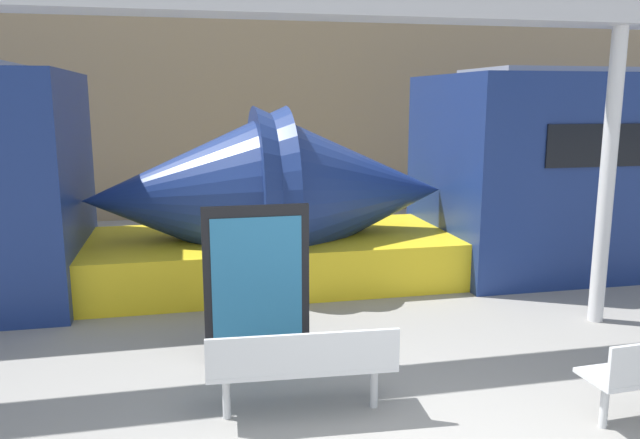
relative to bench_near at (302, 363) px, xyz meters
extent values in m
cube|color=#9E8460|center=(0.69, 9.76, 2.00)|extent=(56.00, 0.20, 5.00)
cone|color=navy|center=(1.55, 4.21, 0.82)|extent=(2.93, 2.63, 2.63)
cube|color=yellow|center=(1.83, 4.21, -0.15)|extent=(2.64, 2.46, 0.70)
cone|color=navy|center=(-0.90, 4.21, 0.82)|extent=(2.93, 2.63, 2.63)
cube|color=yellow|center=(-1.18, 4.21, -0.15)|extent=(2.64, 2.46, 0.70)
cube|color=silver|center=(0.00, 0.08, -0.06)|extent=(1.67, 0.54, 0.04)
cube|color=silver|center=(-0.01, -0.12, 0.14)|extent=(1.64, 0.14, 0.35)
cylinder|color=silver|center=(-0.65, 0.12, -0.29)|extent=(0.07, 0.07, 0.42)
cylinder|color=silver|center=(0.66, 0.04, -0.29)|extent=(0.07, 0.07, 0.42)
cylinder|color=silver|center=(2.45, -0.72, -0.29)|extent=(0.07, 0.07, 0.42)
cube|color=black|center=(-0.24, 1.27, 0.34)|extent=(1.10, 0.06, 1.68)
cube|color=teal|center=(-0.24, 1.23, 0.42)|extent=(0.93, 0.01, 1.27)
cylinder|color=silver|center=(4.04, 1.59, 1.28)|extent=(0.18, 0.18, 3.55)
cube|color=#B7B7BC|center=(4.04, 1.59, 3.19)|extent=(28.00, 0.60, 0.28)
camera|label=1|loc=(-0.92, -4.94, 2.24)|focal=35.00mm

